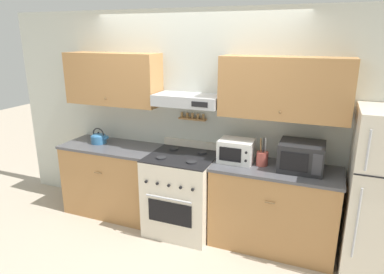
# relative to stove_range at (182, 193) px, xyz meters

# --- Properties ---
(ground_plane) EXTENTS (16.00, 16.00, 0.00)m
(ground_plane) POSITION_rel_stove_range_xyz_m (0.00, -0.25, -0.47)
(ground_plane) COLOR #B2A38E
(wall_back) EXTENTS (5.20, 0.46, 2.55)m
(wall_back) POSITION_rel_stove_range_xyz_m (0.02, 0.33, 0.96)
(wall_back) COLOR silver
(wall_back) RESTS_ON ground_plane
(counter_left) EXTENTS (1.24, 0.62, 0.92)m
(counter_left) POSITION_rel_stove_range_xyz_m (-1.00, 0.06, -0.01)
(counter_left) COLOR #AD7A47
(counter_left) RESTS_ON ground_plane
(counter_right) EXTENTS (1.33, 0.62, 0.92)m
(counter_right) POSITION_rel_stove_range_xyz_m (1.05, 0.06, -0.01)
(counter_right) COLOR #AD7A47
(counter_right) RESTS_ON ground_plane
(stove_range) EXTENTS (0.76, 0.74, 1.02)m
(stove_range) POSITION_rel_stove_range_xyz_m (0.00, 0.00, 0.00)
(stove_range) COLOR beige
(stove_range) RESTS_ON ground_plane
(tea_kettle) EXTENTS (0.25, 0.19, 0.20)m
(tea_kettle) POSITION_rel_stove_range_xyz_m (-1.20, 0.08, 0.52)
(tea_kettle) COLOR teal
(tea_kettle) RESTS_ON counter_left
(microwave) EXTENTS (0.44, 0.39, 0.29)m
(microwave) POSITION_rel_stove_range_xyz_m (1.28, 0.10, 0.60)
(microwave) COLOR #232326
(microwave) RESTS_ON counter_right
(utensil_crock) EXTENTS (0.12, 0.12, 0.30)m
(utensil_crock) POSITION_rel_stove_range_xyz_m (0.89, 0.08, 0.53)
(utensil_crock) COLOR #B24C42
(utensil_crock) RESTS_ON counter_right
(toaster_oven) EXTENTS (0.37, 0.29, 0.25)m
(toaster_oven) POSITION_rel_stove_range_xyz_m (0.61, 0.08, 0.57)
(toaster_oven) COLOR white
(toaster_oven) RESTS_ON counter_right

